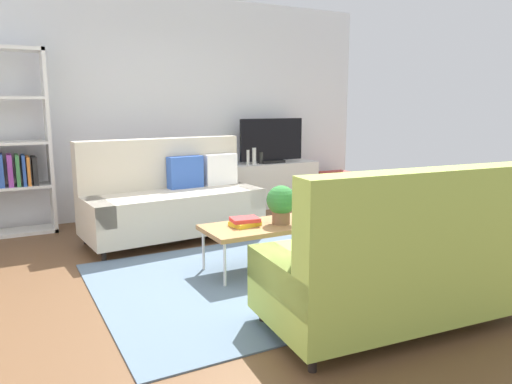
{
  "coord_description": "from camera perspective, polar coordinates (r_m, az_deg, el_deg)",
  "views": [
    {
      "loc": [
        -1.89,
        -3.6,
        1.48
      ],
      "look_at": [
        0.25,
        0.4,
        0.65
      ],
      "focal_mm": 33.82,
      "sensor_mm": 36.0,
      "label": 1
    }
  ],
  "objects": [
    {
      "name": "area_rug",
      "position": [
        4.25,
        1.75,
        -9.92
      ],
      "size": [
        2.9,
        2.2,
        0.01
      ],
      "primitive_type": "cube",
      "color": "slate",
      "rests_on": "ground_plane"
    },
    {
      "name": "ground_plane",
      "position": [
        4.33,
        -0.45,
        -9.63
      ],
      "size": [
        7.68,
        7.68,
        0.0
      ],
      "primitive_type": "plane",
      "color": "brown"
    },
    {
      "name": "bottle_2",
      "position": [
        6.91,
        0.59,
        4.05
      ],
      "size": [
        0.06,
        0.06,
        0.17
      ],
      "primitive_type": "cylinder",
      "color": "#262626",
      "rests_on": "tv_console"
    },
    {
      "name": "tv",
      "position": [
        7.0,
        1.85,
        6.0
      ],
      "size": [
        1.0,
        0.2,
        0.64
      ],
      "color": "black",
      "rests_on": "tv_console"
    },
    {
      "name": "storage_trunk",
      "position": [
        7.63,
        9.29,
        0.69
      ],
      "size": [
        0.52,
        0.4,
        0.44
      ],
      "primitive_type": "cube",
      "color": "#B2382D",
      "rests_on": "ground_plane"
    },
    {
      "name": "coffee_table",
      "position": [
        4.33,
        1.03,
        -4.2
      ],
      "size": [
        1.1,
        0.56,
        0.42
      ],
      "color": "#9E7042",
      "rests_on": "ground_plane"
    },
    {
      "name": "potted_plant",
      "position": [
        4.31,
        2.99,
        -1.24
      ],
      "size": [
        0.26,
        0.26,
        0.35
      ],
      "color": "brown",
      "rests_on": "coffee_table"
    },
    {
      "name": "table_book_0",
      "position": [
        4.27,
        -1.32,
        -3.76
      ],
      "size": [
        0.27,
        0.22,
        0.04
      ],
      "primitive_type": "cube",
      "rotation": [
        0.0,
        0.0,
        0.2
      ],
      "color": "gold",
      "rests_on": "coffee_table"
    },
    {
      "name": "couch_beige",
      "position": [
        5.44,
        -9.93,
        -0.76
      ],
      "size": [
        1.96,
        0.99,
        1.1
      ],
      "rotation": [
        0.0,
        0.0,
        3.22
      ],
      "color": "beige",
      "rests_on": "ground_plane"
    },
    {
      "name": "table_book_1",
      "position": [
        4.26,
        -1.32,
        -3.28
      ],
      "size": [
        0.26,
        0.21,
        0.03
      ],
      "primitive_type": "cube",
      "rotation": [
        0.0,
        0.0,
        -0.13
      ],
      "color": "red",
      "rests_on": "table_book_0"
    },
    {
      "name": "bottle_0",
      "position": [
        6.81,
        -0.97,
        4.13
      ],
      "size": [
        0.05,
        0.05,
        0.21
      ],
      "primitive_type": "cylinder",
      "color": "silver",
      "rests_on": "tv_console"
    },
    {
      "name": "couch_green",
      "position": [
        3.39,
        17.25,
        -7.95
      ],
      "size": [
        1.96,
        1.0,
        1.1
      ],
      "rotation": [
        0.0,
        0.0,
        -0.08
      ],
      "color": "#A3BC4C",
      "rests_on": "ground_plane"
    },
    {
      "name": "bottle_1",
      "position": [
        6.86,
        -0.24,
        4.29
      ],
      "size": [
        0.06,
        0.06,
        0.24
      ],
      "primitive_type": "cylinder",
      "color": "silver",
      "rests_on": "tv_console"
    },
    {
      "name": "tv_console",
      "position": [
        7.09,
        1.74,
        0.92
      ],
      "size": [
        1.4,
        0.44,
        0.64
      ],
      "primitive_type": "cube",
      "color": "silver",
      "rests_on": "ground_plane"
    },
    {
      "name": "wall_far",
      "position": [
        6.68,
        -11.91,
        9.86
      ],
      "size": [
        6.4,
        0.12,
        2.9
      ],
      "primitive_type": "cube",
      "color": "silver",
      "rests_on": "ground_plane"
    },
    {
      "name": "vase_0",
      "position": [
        6.81,
        -2.69,
        3.91
      ],
      "size": [
        0.12,
        0.12,
        0.16
      ],
      "primitive_type": "cylinder",
      "color": "#4C72B2",
      "rests_on": "tv_console"
    }
  ]
}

